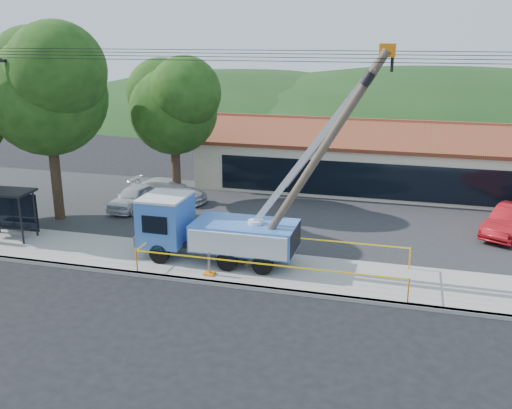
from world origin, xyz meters
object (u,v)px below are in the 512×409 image
at_px(car_red, 510,237).
at_px(bus_shelter, 9,203).
at_px(utility_truck, 214,227).
at_px(car_silver, 135,210).
at_px(leaning_pole, 318,157).
at_px(car_white, 169,203).

bearing_deg(car_red, bus_shelter, -137.06).
bearing_deg(utility_truck, bus_shelter, 179.35).
distance_m(bus_shelter, car_silver, 7.51).
distance_m(leaning_pole, car_white, 14.67).
distance_m(leaning_pole, car_red, 12.85).
height_order(utility_truck, bus_shelter, utility_truck).
distance_m(utility_truck, car_white, 10.29).
bearing_deg(utility_truck, car_white, 125.42).
bearing_deg(car_white, bus_shelter, 150.55).
bearing_deg(leaning_pole, car_red, 40.59).
height_order(bus_shelter, car_silver, bus_shelter).
bearing_deg(leaning_pole, car_white, 140.46).
relative_size(leaning_pole, car_red, 2.02).
relative_size(car_silver, car_white, 0.85).
bearing_deg(leaning_pole, bus_shelter, 177.91).
relative_size(utility_truck, leaning_pole, 1.15).
distance_m(car_silver, car_red, 20.84).
xyz_separation_m(utility_truck, car_white, (-5.88, 8.27, -1.72)).
relative_size(bus_shelter, car_silver, 0.65).
height_order(leaning_pole, car_silver, leaning_pole).
bearing_deg(car_red, car_silver, -150.98).
bearing_deg(car_silver, bus_shelter, -114.31).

